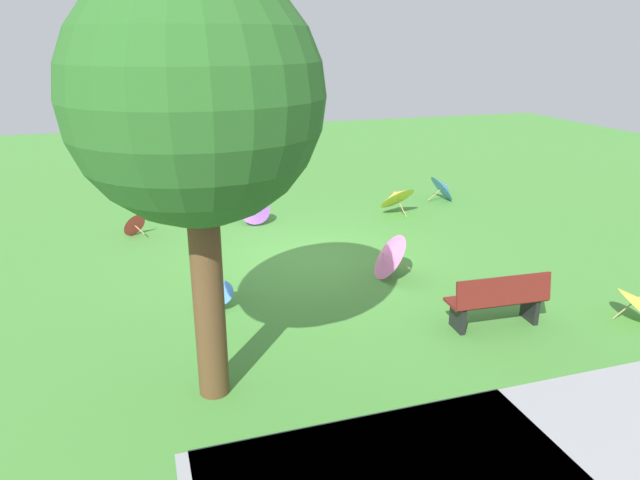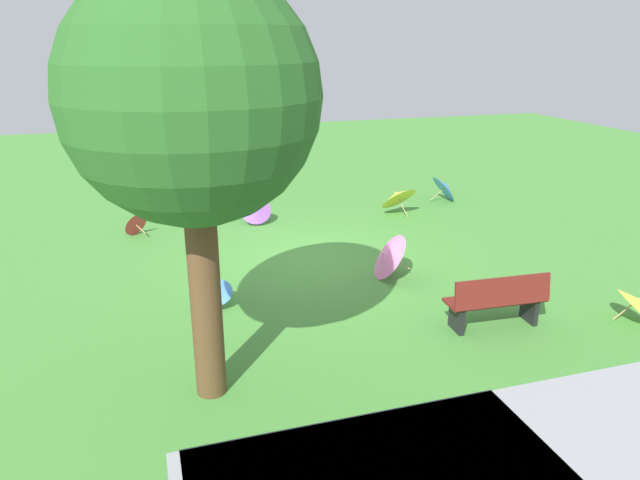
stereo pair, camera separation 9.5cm
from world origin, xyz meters
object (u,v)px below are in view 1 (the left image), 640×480
(parasol_purple_0, at_px, (255,210))
(parasol_yellow_1, at_px, (636,300))
(parasol_blue_0, at_px, (444,187))
(parasol_pink_0, at_px, (386,255))
(parasol_red_0, at_px, (133,224))
(parasol_blue_1, at_px, (216,291))
(park_bench, at_px, (498,300))
(parasol_orange_0, at_px, (181,202))
(parasol_yellow_0, at_px, (396,196))
(shade_tree, at_px, (195,100))

(parasol_purple_0, xyz_separation_m, parasol_yellow_1, (-4.78, 6.97, -0.01))
(parasol_blue_0, relative_size, parasol_purple_0, 1.10)
(parasol_pink_0, relative_size, parasol_red_0, 1.53)
(parasol_blue_1, bearing_deg, park_bench, 153.64)
(parasol_red_0, bearing_deg, parasol_blue_0, -175.87)
(parasol_blue_1, height_order, parasol_orange_0, parasol_orange_0)
(parasol_blue_1, distance_m, parasol_orange_0, 5.91)
(parasol_purple_0, relative_size, parasol_orange_0, 1.12)
(parasol_yellow_0, xyz_separation_m, parasol_pink_0, (1.95, 3.83, -0.05))
(parasol_yellow_0, xyz_separation_m, parasol_red_0, (6.52, -0.21, -0.21))
(parasol_pink_0, bearing_deg, parasol_orange_0, -58.82)
(parasol_red_0, bearing_deg, parasol_yellow_1, 137.67)
(parasol_red_0, relative_size, parasol_orange_0, 0.90)
(parasol_blue_0, height_order, parasol_pink_0, parasol_pink_0)
(shade_tree, relative_size, parasol_yellow_0, 4.37)
(parasol_pink_0, bearing_deg, parasol_purple_0, -67.12)
(parasol_yellow_1, bearing_deg, shade_tree, -0.35)
(parasol_purple_0, bearing_deg, parasol_blue_0, -173.85)
(shade_tree, relative_size, parasol_blue_1, 7.23)
(park_bench, bearing_deg, parasol_purple_0, -68.61)
(shade_tree, distance_m, parasol_orange_0, 9.06)
(parasol_purple_0, distance_m, parasol_pink_0, 4.39)
(park_bench, distance_m, parasol_blue_1, 4.59)
(park_bench, distance_m, parasol_yellow_1, 2.30)
(parasol_yellow_0, bearing_deg, parasol_yellow_1, 99.38)
(park_bench, height_order, parasol_pink_0, park_bench)
(shade_tree, height_order, parasol_blue_0, shade_tree)
(parasol_blue_0, xyz_separation_m, parasol_yellow_1, (0.74, 7.56, -0.03))
(parasol_blue_1, distance_m, parasol_red_0, 4.61)
(parasol_yellow_1, relative_size, parasol_red_0, 1.25)
(parasol_orange_0, bearing_deg, shade_tree, 87.70)
(parasol_yellow_1, bearing_deg, parasol_orange_0, -52.78)
(parasol_yellow_1, height_order, parasol_pink_0, parasol_pink_0)
(parasol_blue_1, relative_size, parasol_orange_0, 0.98)
(parasol_yellow_1, distance_m, parasol_red_0, 10.33)
(park_bench, bearing_deg, parasol_blue_1, -26.36)
(parasol_yellow_0, bearing_deg, parasol_purple_0, -3.41)
(park_bench, bearing_deg, parasol_blue_0, -112.84)
(parasol_pink_0, bearing_deg, park_bench, 108.83)
(parasol_yellow_0, xyz_separation_m, parasol_blue_1, (5.24, 4.22, -0.19))
(shade_tree, bearing_deg, parasol_purple_0, -105.88)
(parasol_yellow_0, distance_m, parasol_blue_1, 6.73)
(parasol_blue_0, relative_size, parasol_pink_0, 0.89)
(shade_tree, height_order, parasol_purple_0, shade_tree)
(parasol_purple_0, distance_m, parasol_red_0, 2.86)
(parasol_blue_0, relative_size, parasol_yellow_0, 0.76)
(parasol_orange_0, bearing_deg, parasol_blue_0, 173.00)
(parasol_purple_0, bearing_deg, parasol_orange_0, -42.05)
(parasol_yellow_0, height_order, parasol_red_0, parasol_yellow_0)
(parasol_pink_0, bearing_deg, parasol_blue_0, -129.36)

